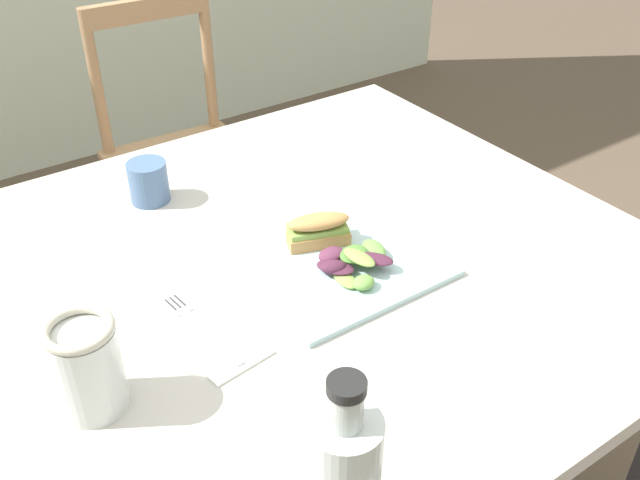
% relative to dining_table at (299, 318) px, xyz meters
% --- Properties ---
extents(dining_table, '(1.14, 1.04, 0.74)m').
position_rel_dining_table_xyz_m(dining_table, '(0.00, 0.00, 0.00)').
color(dining_table, '#BCB7AD').
rests_on(dining_table, ground).
extents(chair_wooden_far, '(0.42, 0.42, 0.87)m').
position_rel_dining_table_xyz_m(chair_wooden_far, '(0.22, 0.97, -0.17)').
color(chair_wooden_far, tan).
rests_on(chair_wooden_far, ground).
extents(plate_lunch, '(0.30, 0.30, 0.01)m').
position_rel_dining_table_xyz_m(plate_lunch, '(0.05, -0.03, 0.12)').
color(plate_lunch, silver).
rests_on(plate_lunch, dining_table).
extents(sandwich_half_front, '(0.11, 0.08, 0.06)m').
position_rel_dining_table_xyz_m(sandwich_half_front, '(0.05, 0.01, 0.16)').
color(sandwich_half_front, tan).
rests_on(sandwich_half_front, plate_lunch).
extents(salad_mixed_greens, '(0.13, 0.12, 0.03)m').
position_rel_dining_table_xyz_m(salad_mixed_greens, '(0.05, -0.08, 0.14)').
color(salad_mixed_greens, '#84A84C').
rests_on(salad_mixed_greens, plate_lunch).
extents(napkin_folded, '(0.12, 0.21, 0.00)m').
position_rel_dining_table_xyz_m(napkin_folded, '(-0.20, -0.07, 0.12)').
color(napkin_folded, white).
rests_on(napkin_folded, dining_table).
extents(fork_on_napkin, '(0.04, 0.19, 0.00)m').
position_rel_dining_table_xyz_m(fork_on_napkin, '(-0.21, -0.05, 0.13)').
color(fork_on_napkin, silver).
rests_on(fork_on_napkin, napkin_folded).
extents(bottle_cold_brew, '(0.08, 0.08, 0.21)m').
position_rel_dining_table_xyz_m(bottle_cold_brew, '(-0.22, -0.43, 0.19)').
color(bottle_cold_brew, '#472819').
rests_on(bottle_cold_brew, dining_table).
extents(mason_jar_iced_tea, '(0.09, 0.09, 0.13)m').
position_rel_dining_table_xyz_m(mason_jar_iced_tea, '(-0.38, -0.11, 0.18)').
color(mason_jar_iced_tea, '#995623').
rests_on(mason_jar_iced_tea, dining_table).
extents(cup_extra_side, '(0.07, 0.07, 0.08)m').
position_rel_dining_table_xyz_m(cup_extra_side, '(-0.12, 0.32, 0.16)').
color(cup_extra_side, '#4C6B93').
rests_on(cup_extra_side, dining_table).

